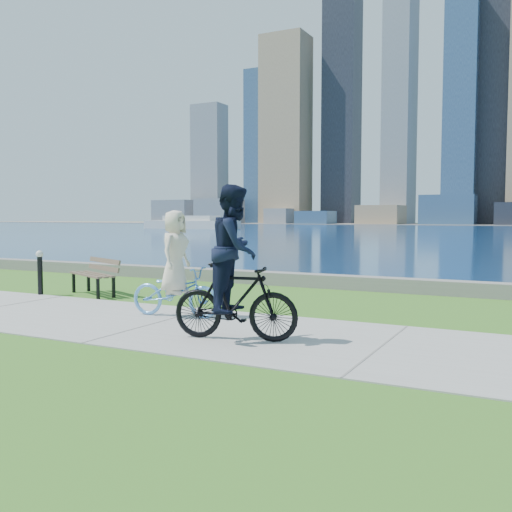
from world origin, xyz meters
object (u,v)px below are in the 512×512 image
at_px(bollard_lamp, 40,270).
at_px(cyclist_woman, 175,277).
at_px(cyclist_man, 235,275).
at_px(park_bench, 96,273).

height_order(bollard_lamp, cyclist_woman, cyclist_woman).
height_order(bollard_lamp, cyclist_man, cyclist_man).
xyz_separation_m(park_bench, cyclist_woman, (3.50, -1.70, 0.22)).
bearing_deg(cyclist_man, cyclist_woman, 46.20).
xyz_separation_m(cyclist_woman, cyclist_man, (1.98, -1.26, 0.25)).
bearing_deg(cyclist_man, park_bench, 50.29).
height_order(park_bench, cyclist_man, cyclist_man).
distance_m(cyclist_woman, cyclist_man, 2.36).
relative_size(bollard_lamp, cyclist_man, 0.46).
height_order(park_bench, bollard_lamp, bollard_lamp).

